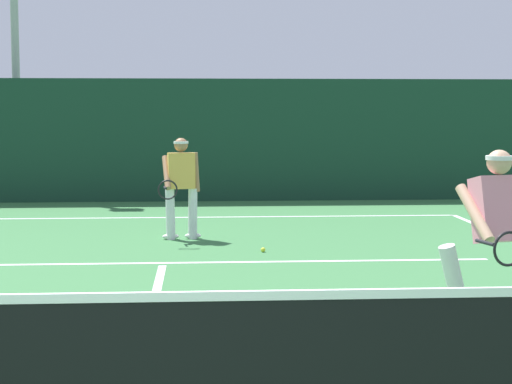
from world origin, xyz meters
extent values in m
cube|color=white|center=(0.00, 11.32, 0.00)|extent=(10.55, 0.10, 0.01)
cube|color=white|center=(0.00, 6.59, 0.00)|extent=(8.60, 0.10, 0.01)
cube|color=white|center=(0.00, 3.20, 0.00)|extent=(0.10, 6.40, 0.01)
cube|color=white|center=(0.00, 0.00, 1.01)|extent=(11.38, 0.03, 0.05)
cylinder|color=silver|center=(2.72, 2.81, 0.41)|extent=(0.38, 0.23, 0.83)
ellipsoid|color=white|center=(2.72, 2.81, 0.04)|extent=(0.28, 0.17, 0.09)
cube|color=pink|center=(3.11, 2.91, 1.11)|extent=(0.50, 0.44, 0.61)
cylinder|color=tan|center=(2.88, 2.85, 1.08)|extent=(0.23, 0.55, 0.49)
sphere|color=tan|center=(3.11, 2.91, 1.53)|extent=(0.22, 0.22, 0.22)
cylinder|color=white|center=(3.11, 2.91, 1.56)|extent=(0.29, 0.29, 0.04)
cylinder|color=black|center=(2.89, 2.59, 0.86)|extent=(0.10, 0.26, 0.03)
torus|color=black|center=(2.98, 2.26, 0.86)|extent=(0.29, 0.10, 0.29)
cylinder|color=silver|center=(0.37, 8.68, 0.39)|extent=(0.17, 0.16, 0.79)
cylinder|color=silver|center=(0.03, 8.63, 0.39)|extent=(0.17, 0.16, 0.79)
ellipsoid|color=white|center=(0.37, 8.68, 0.04)|extent=(0.27, 0.15, 0.09)
ellipsoid|color=white|center=(0.03, 8.63, 0.04)|extent=(0.27, 0.15, 0.09)
cube|color=#E5B24C|center=(0.20, 8.65, 1.06)|extent=(0.43, 0.28, 0.55)
cylinder|color=#9E704C|center=(0.42, 8.68, 1.03)|extent=(0.14, 0.11, 0.60)
cylinder|color=#9E704C|center=(-0.02, 8.62, 1.03)|extent=(0.16, 0.47, 0.51)
sphere|color=#9E704C|center=(0.20, 8.65, 1.45)|extent=(0.21, 0.21, 0.21)
cylinder|color=white|center=(0.20, 8.65, 1.49)|extent=(0.26, 0.26, 0.04)
cylinder|color=black|center=(-0.04, 8.36, 0.82)|extent=(0.07, 0.26, 0.03)
torus|color=black|center=(0.01, 8.03, 0.82)|extent=(0.29, 0.07, 0.29)
sphere|color=#D1E033|center=(1.36, 7.36, 0.03)|extent=(0.07, 0.07, 0.07)
cube|color=#163828|center=(0.00, 14.18, 1.33)|extent=(18.76, 0.12, 2.66)
cylinder|color=#9EA39E|center=(-3.68, 15.43, 3.50)|extent=(0.18, 0.18, 7.00)
camera|label=1|loc=(0.49, -4.39, 1.98)|focal=59.75mm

